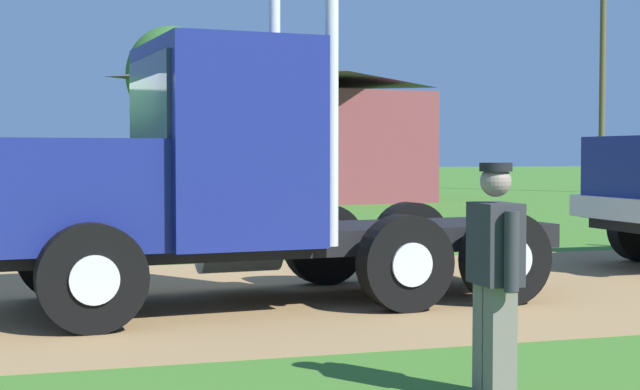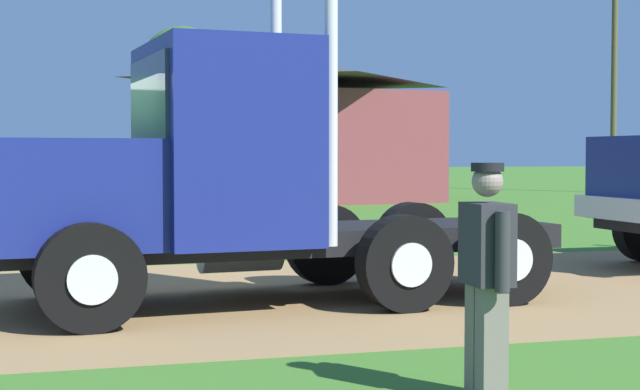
{
  "view_description": "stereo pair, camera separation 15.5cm",
  "coord_description": "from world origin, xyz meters",
  "px_view_note": "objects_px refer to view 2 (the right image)",
  "views": [
    {
      "loc": [
        -1.59,
        -11.02,
        1.69
      ],
      "look_at": [
        1.51,
        -0.84,
        1.23
      ],
      "focal_mm": 53.84,
      "sensor_mm": 36.0,
      "label": 1
    },
    {
      "loc": [
        -1.44,
        -11.06,
        1.69
      ],
      "look_at": [
        1.51,
        -0.84,
        1.23
      ],
      "focal_mm": 53.84,
      "sensor_mm": 36.0,
      "label": 2
    }
  ],
  "objects_px": {
    "visitor_standing_near": "(487,272)",
    "shed_building": "(293,133)",
    "utility_pole_near": "(614,80)",
    "truck_foreground_white": "(207,185)"
  },
  "relations": [
    {
      "from": "utility_pole_near",
      "to": "visitor_standing_near",
      "type": "bearing_deg",
      "value": -124.35
    },
    {
      "from": "truck_foreground_white",
      "to": "shed_building",
      "type": "relative_size",
      "value": 0.68
    },
    {
      "from": "truck_foreground_white",
      "to": "utility_pole_near",
      "type": "relative_size",
      "value": 0.74
    },
    {
      "from": "visitor_standing_near",
      "to": "shed_building",
      "type": "bearing_deg",
      "value": 78.27
    },
    {
      "from": "visitor_standing_near",
      "to": "shed_building",
      "type": "height_order",
      "value": "shed_building"
    },
    {
      "from": "truck_foreground_white",
      "to": "utility_pole_near",
      "type": "bearing_deg",
      "value": 49.64
    },
    {
      "from": "truck_foreground_white",
      "to": "utility_pole_near",
      "type": "xyz_separation_m",
      "value": [
        21.92,
        25.79,
        3.53
      ]
    },
    {
      "from": "utility_pole_near",
      "to": "shed_building",
      "type": "bearing_deg",
      "value": -168.07
    },
    {
      "from": "visitor_standing_near",
      "to": "utility_pole_near",
      "type": "height_order",
      "value": "utility_pole_near"
    },
    {
      "from": "truck_foreground_white",
      "to": "utility_pole_near",
      "type": "distance_m",
      "value": 34.03
    }
  ]
}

